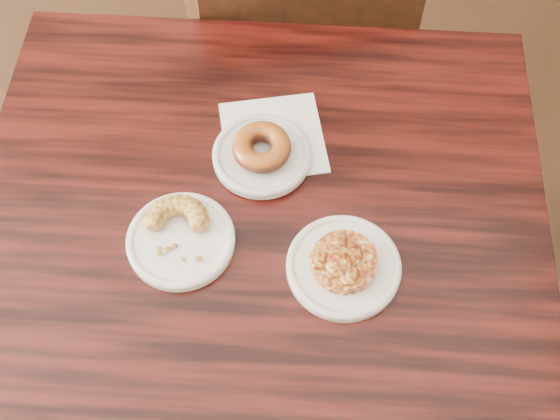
{
  "coord_description": "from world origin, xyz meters",
  "views": [
    {
      "loc": [
        0.32,
        -0.27,
        1.63
      ],
      "look_at": [
        0.31,
        0.21,
        0.8
      ],
      "focal_mm": 45.0,
      "sensor_mm": 36.0,
      "label": 1
    }
  ],
  "objects_px": {
    "glazed_donut": "(262,147)",
    "apple_fritter": "(345,260)",
    "cruller_fragment": "(179,234)",
    "chair_far": "(288,35)",
    "cafe_table": "(261,331)"
  },
  "relations": [
    {
      "from": "glazed_donut",
      "to": "apple_fritter",
      "type": "relative_size",
      "value": 0.69
    },
    {
      "from": "glazed_donut",
      "to": "apple_fritter",
      "type": "distance_m",
      "value": 0.22
    },
    {
      "from": "cafe_table",
      "to": "cruller_fragment",
      "type": "distance_m",
      "value": 0.41
    },
    {
      "from": "chair_far",
      "to": "glazed_donut",
      "type": "relative_size",
      "value": 10.21
    },
    {
      "from": "chair_far",
      "to": "glazed_donut",
      "type": "height_order",
      "value": "chair_far"
    },
    {
      "from": "cruller_fragment",
      "to": "apple_fritter",
      "type": "bearing_deg",
      "value": -9.09
    },
    {
      "from": "apple_fritter",
      "to": "cruller_fragment",
      "type": "relative_size",
      "value": 1.19
    },
    {
      "from": "chair_far",
      "to": "cruller_fragment",
      "type": "bearing_deg",
      "value": 63.52
    },
    {
      "from": "cafe_table",
      "to": "glazed_donut",
      "type": "relative_size",
      "value": 9.58
    },
    {
      "from": "glazed_donut",
      "to": "chair_far",
      "type": "bearing_deg",
      "value": 86.4
    },
    {
      "from": "cafe_table",
      "to": "apple_fritter",
      "type": "distance_m",
      "value": 0.42
    },
    {
      "from": "chair_far",
      "to": "apple_fritter",
      "type": "bearing_deg",
      "value": 81.82
    },
    {
      "from": "glazed_donut",
      "to": "cruller_fragment",
      "type": "xyz_separation_m",
      "value": [
        -0.11,
        -0.15,
        -0.0
      ]
    },
    {
      "from": "glazed_donut",
      "to": "apple_fritter",
      "type": "xyz_separation_m",
      "value": [
        0.12,
        -0.18,
        -0.0
      ]
    },
    {
      "from": "cafe_table",
      "to": "glazed_donut",
      "type": "height_order",
      "value": "glazed_donut"
    }
  ]
}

